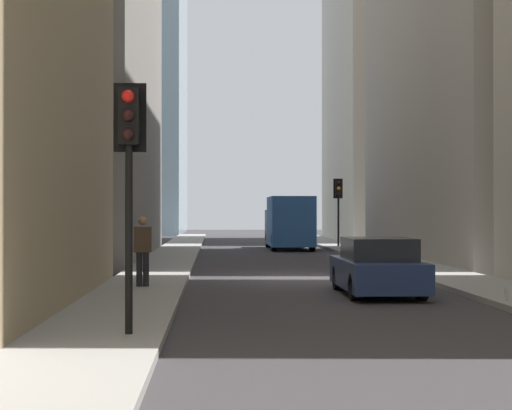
{
  "coord_description": "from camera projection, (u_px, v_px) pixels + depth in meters",
  "views": [
    {
      "loc": [
        -26.01,
        2.61,
        2.07
      ],
      "look_at": [
        8.19,
        0.94,
        2.32
      ],
      "focal_mm": 59.1,
      "sensor_mm": 36.0,
      "label": 1
    }
  ],
  "objects": [
    {
      "name": "traffic_light_midblock",
      "position": [
        338.0,
        196.0,
        46.68
      ],
      "size": [
        0.43,
        0.52,
        3.75
      ],
      "color": "black",
      "rests_on": "sidewalk_left"
    },
    {
      "name": "sedan_navy",
      "position": [
        377.0,
        268.0,
        20.77
      ],
      "size": [
        4.3,
        1.78,
        1.42
      ],
      "color": "navy",
      "rests_on": "ground_plane"
    },
    {
      "name": "traffic_light_foreground",
      "position": [
        129.0,
        148.0,
        13.25
      ],
      "size": [
        0.43,
        0.52,
        3.97
      ],
      "color": "black",
      "rests_on": "sidewalk_right"
    },
    {
      "name": "ground_plane",
      "position": [
        299.0,
        278.0,
        26.09
      ],
      "size": [
        135.0,
        135.0,
        0.0
      ],
      "primitive_type": "plane",
      "color": "#302D30"
    },
    {
      "name": "pedestrian",
      "position": [
        143.0,
        248.0,
        21.63
      ],
      "size": [
        0.26,
        0.44,
        1.79
      ],
      "color": "black",
      "rests_on": "sidewalk_right"
    },
    {
      "name": "delivery_truck",
      "position": [
        289.0,
        222.0,
        45.63
      ],
      "size": [
        6.46,
        2.25,
        2.84
      ],
      "color": "#285699",
      "rests_on": "ground_plane"
    },
    {
      "name": "building_left_far",
      "position": [
        408.0,
        91.0,
        57.64
      ],
      "size": [
        14.66,
        10.0,
        20.64
      ],
      "color": "beige",
      "rests_on": "ground_plane"
    },
    {
      "name": "sidewalk_right",
      "position": [
        153.0,
        276.0,
        25.88
      ],
      "size": [
        90.0,
        2.2,
        0.14
      ],
      "primitive_type": "cube",
      "color": "gray",
      "rests_on": "ground_plane"
    },
    {
      "name": "discarded_bottle",
      "position": [
        506.0,
        295.0,
        18.31
      ],
      "size": [
        0.07,
        0.07,
        0.27
      ],
      "color": "#999EA3",
      "rests_on": "sidewalk_left"
    },
    {
      "name": "sidewalk_left",
      "position": [
        442.0,
        275.0,
        26.31
      ],
      "size": [
        90.0,
        2.2,
        0.14
      ],
      "primitive_type": "cube",
      "color": "gray",
      "rests_on": "ground_plane"
    }
  ]
}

